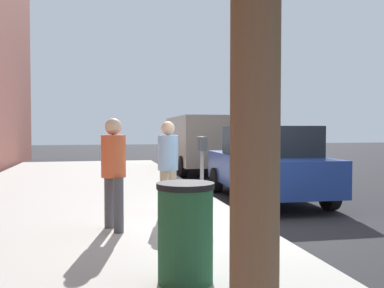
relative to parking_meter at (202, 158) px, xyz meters
The scene contains 8 objects.
ground_plane 1.49m from the parking_meter, 131.78° to the right, with size 80.00×80.00×0.00m, color #232326.
sidewalk_slab 2.63m from the parking_meter, 104.95° to the left, with size 28.00×6.00×0.15m, color #A8A59E.
parking_meter is the anchor object (origin of this frame).
pedestrian_at_meter 0.64m from the parking_meter, 88.99° to the left, with size 0.51×0.37×1.69m.
pedestrian_bystander 1.95m from the parking_meter, 122.20° to the left, with size 0.50×0.37×1.72m.
parked_sedan_near 2.73m from the parking_meter, 48.59° to the right, with size 4.47×2.10×1.77m.
parked_van_far 8.82m from the parking_meter, 13.37° to the right, with size 5.27×2.27×2.18m.
trash_bin 3.61m from the parking_meter, 163.37° to the left, with size 0.59×0.59×1.01m.
Camera 1 is at (-6.96, 2.57, 1.70)m, focal length 39.51 mm.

